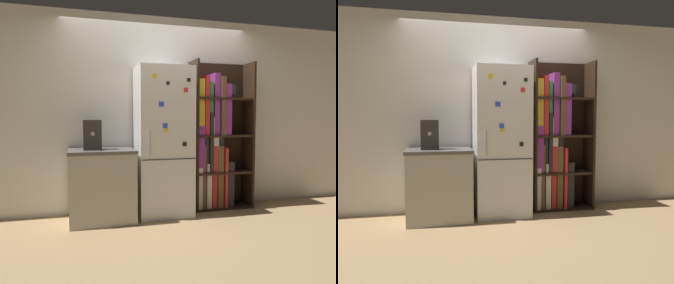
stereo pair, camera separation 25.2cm
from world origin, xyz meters
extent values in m
plane|color=tan|center=(0.00, 0.00, 0.00)|extent=(16.00, 16.00, 0.00)
cube|color=white|center=(0.00, 0.47, 1.30)|extent=(8.00, 0.05, 2.60)
cube|color=white|center=(0.00, 0.17, 0.94)|extent=(0.68, 0.57, 1.89)
cube|color=#333333|center=(0.00, -0.12, 0.75)|extent=(0.67, 0.01, 0.01)
cube|color=#B2B2B7|center=(-0.24, -0.13, 0.95)|extent=(0.02, 0.02, 0.30)
cube|color=blue|center=(-0.05, -0.12, 1.16)|extent=(0.06, 0.01, 0.06)
cube|color=black|center=(0.19, -0.12, 0.93)|extent=(0.05, 0.01, 0.05)
cube|color=red|center=(0.21, -0.12, 1.58)|extent=(0.05, 0.02, 0.05)
cube|color=blue|center=(-0.10, -0.12, 1.41)|extent=(0.06, 0.01, 0.06)
cube|color=black|center=(0.24, -0.12, 1.71)|extent=(0.04, 0.01, 0.04)
cube|color=yellow|center=(-0.04, -0.12, 1.10)|extent=(0.05, 0.01, 0.05)
cube|color=black|center=(-0.02, -0.12, 1.66)|extent=(0.04, 0.01, 0.04)
cube|color=yellow|center=(-0.18, -0.12, 1.74)|extent=(0.06, 0.01, 0.06)
cube|color=black|center=(0.45, 0.27, 1.01)|extent=(0.03, 0.35, 2.01)
cube|color=black|center=(1.27, 0.27, 1.01)|extent=(0.03, 0.35, 2.01)
cube|color=black|center=(0.86, 0.43, 1.01)|extent=(0.84, 0.03, 2.01)
cube|color=black|center=(0.86, 0.27, 0.01)|extent=(0.78, 0.32, 0.03)
cube|color=black|center=(0.86, 0.27, 0.50)|extent=(0.78, 0.32, 0.03)
cube|color=black|center=(0.86, 0.27, 1.01)|extent=(0.78, 0.32, 0.03)
cube|color=black|center=(0.86, 0.27, 1.51)|extent=(0.78, 0.32, 0.03)
cube|color=silver|center=(0.51, 0.27, 0.31)|extent=(0.06, 0.27, 0.56)
cube|color=brown|center=(0.57, 0.27, 0.46)|extent=(0.04, 0.25, 0.86)
cube|color=silver|center=(0.64, 0.28, 0.33)|extent=(0.07, 0.27, 0.61)
cube|color=red|center=(0.72, 0.27, 0.45)|extent=(0.06, 0.25, 0.84)
cube|color=brown|center=(0.80, 0.26, 0.45)|extent=(0.08, 0.27, 0.84)
cube|color=red|center=(0.88, 0.27, 0.44)|extent=(0.04, 0.31, 0.81)
cube|color=#262628|center=(0.95, 0.28, 0.34)|extent=(0.09, 0.29, 0.62)
cube|color=purple|center=(0.52, 0.27, 0.83)|extent=(0.09, 0.27, 0.62)
cube|color=#262628|center=(0.60, 0.28, 0.88)|extent=(0.05, 0.26, 0.73)
cube|color=#262628|center=(0.66, 0.27, 0.92)|extent=(0.05, 0.28, 0.80)
cube|color=silver|center=(0.73, 0.28, 0.89)|extent=(0.07, 0.26, 0.74)
cube|color=#262628|center=(0.81, 0.28, 0.81)|extent=(0.06, 0.26, 0.58)
cube|color=gold|center=(0.52, 0.28, 1.39)|extent=(0.08, 0.27, 0.74)
cube|color=red|center=(0.60, 0.27, 1.41)|extent=(0.06, 0.27, 0.78)
cube|color=#338C3F|center=(0.67, 0.28, 1.37)|extent=(0.05, 0.24, 0.71)
cube|color=purple|center=(0.74, 0.27, 1.43)|extent=(0.08, 0.25, 0.82)
cube|color=brown|center=(0.82, 0.26, 1.41)|extent=(0.06, 0.30, 0.78)
cube|color=purple|center=(0.90, 0.27, 1.36)|extent=(0.09, 0.28, 0.69)
cylinder|color=black|center=(1.06, 0.27, 1.61)|extent=(0.10, 0.10, 0.18)
cube|color=#BCB7A8|center=(-0.78, 0.13, 0.42)|extent=(0.76, 0.64, 0.83)
cube|color=#5B5651|center=(-0.78, 0.13, 0.85)|extent=(0.78, 0.66, 0.04)
cube|color=#38332D|center=(-0.89, 0.12, 1.05)|extent=(0.21, 0.23, 0.35)
cylinder|color=#A5A39E|center=(-0.89, -0.03, 1.07)|extent=(0.04, 0.06, 0.04)
camera|label=1|loc=(-1.06, -3.87, 1.24)|focal=35.00mm
camera|label=2|loc=(-0.81, -3.93, 1.24)|focal=35.00mm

